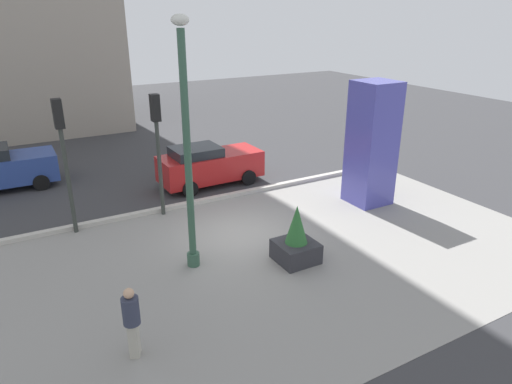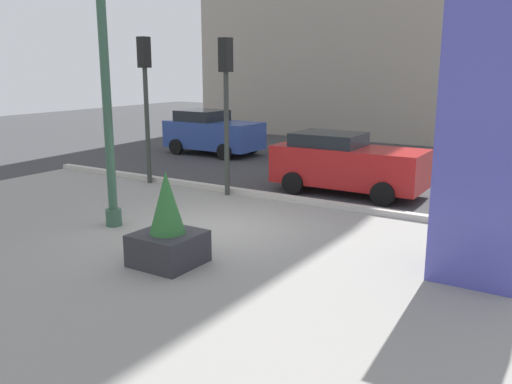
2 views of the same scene
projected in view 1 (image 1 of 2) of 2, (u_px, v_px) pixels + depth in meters
ground_plane at (195, 195)px, 18.56m from camera, size 60.00×60.00×0.00m
plaza_pavement at (274, 261)px, 13.70m from camera, size 18.00×10.00×0.02m
curb_strip at (204, 201)px, 17.82m from camera, size 18.00×0.24×0.16m
lamp_post at (188, 155)px, 12.26m from camera, size 0.44×0.44×6.83m
art_pillar_blue at (372, 144)px, 17.12m from camera, size 1.41×1.41×4.59m
potted_plant_mid_plaza at (296, 241)px, 13.49m from camera, size 1.14×1.14×1.76m
traffic_light_corner at (63, 145)px, 14.40m from camera, size 0.28×0.42×4.43m
traffic_light_far_side at (157, 135)px, 15.76m from camera, size 0.28×0.42×4.33m
car_intersection at (209, 165)px, 19.41m from camera, size 4.30×2.01×1.72m
car_passing_lane at (2, 168)px, 18.97m from camera, size 4.00×2.12×1.79m
pedestrian_on_sidewalk at (132, 319)px, 9.63m from camera, size 0.48×0.48×1.67m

